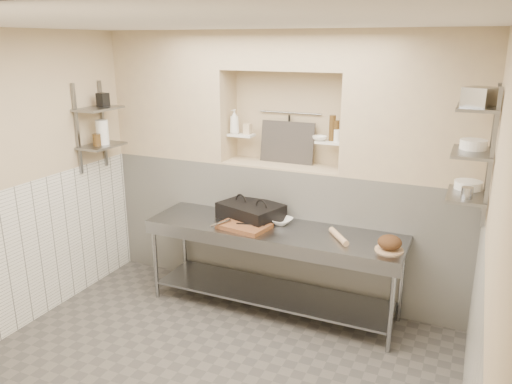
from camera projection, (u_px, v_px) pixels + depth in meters
The scene contains 48 objects.
floor at pixel (207, 376), 4.24m from camera, with size 4.00×3.90×0.10m, color #4F4A46.
ceiling at pixel (195, 16), 3.40m from camera, with size 4.00×3.90×0.10m, color silver.
wall_left at pixel (9, 186), 4.62m from camera, with size 0.10×3.90×2.80m, color tan.
wall_right at pixel (496, 262), 3.02m from camera, with size 0.10×3.90×2.80m, color tan.
wall_back at pixel (292, 161), 5.57m from camera, with size 4.00×0.10×2.80m, color tan.
backwall_lower at pixel (282, 227), 5.55m from camera, with size 4.00×0.40×1.40m, color silver.
alcove_sill at pixel (283, 165), 5.35m from camera, with size 1.30×0.40×0.02m, color tan.
backwall_pillar_left at pixel (176, 95), 5.67m from camera, with size 1.35×0.40×1.40m, color tan.
backwall_pillar_right at pixel (418, 107), 4.63m from camera, with size 1.35×0.40×1.40m, color tan.
backwall_header at pixel (285, 50), 5.00m from camera, with size 1.30×0.40×0.40m, color tan.
wainscot_left at pixel (24, 256), 4.80m from camera, with size 0.02×3.90×1.40m, color silver.
wainscot_right at pixel (471, 359), 3.25m from camera, with size 0.02×3.90×1.40m, color silver.
alcove_shelf_left at pixel (241, 135), 5.46m from camera, with size 0.28×0.16×0.03m, color white.
alcove_shelf_right at pixel (330, 142), 5.07m from camera, with size 0.28×0.16×0.03m, color white.
utensil_rail at pixel (290, 113), 5.34m from camera, with size 0.02×0.02×0.70m, color gray.
hanging_steel at pixel (289, 129), 5.37m from camera, with size 0.02×0.02×0.30m, color black.
splash_panel at pixel (287, 142), 5.37m from camera, with size 0.60×0.02×0.45m, color #383330.
shelf_rail_left_a at pixel (103, 124), 5.57m from camera, with size 0.03×0.03×0.95m, color slate.
shelf_rail_left_b at pixel (77, 129), 5.22m from camera, with size 0.03×0.03×0.95m, color slate.
wall_shelf_left_lower at pixel (102, 146), 5.40m from camera, with size 0.30×0.50×0.03m, color slate.
wall_shelf_left_upper at pixel (99, 109), 5.28m from camera, with size 0.30×0.50×0.03m, color slate.
shelf_rail_right_a at pixel (491, 149), 4.01m from camera, with size 0.03×0.03×1.05m, color slate.
shelf_rail_right_b at pixel (491, 159), 3.66m from camera, with size 0.03×0.03×1.05m, color slate.
wall_shelf_right_lower at pixel (467, 195), 3.99m from camera, with size 0.30×0.50×0.03m, color slate.
wall_shelf_right_mid at pixel (472, 153), 3.89m from camera, with size 0.30×0.50×0.03m, color slate.
wall_shelf_right_upper at pixel (478, 107), 3.79m from camera, with size 0.30×0.50×0.03m, color slate.
prep_table at pixel (272, 252), 5.03m from camera, with size 2.60×0.70×0.90m.
panini_press at pixel (251, 211), 5.20m from camera, with size 0.72×0.61×0.17m.
cutting_board at pixel (244, 226), 4.96m from camera, with size 0.48×0.34×0.04m, color brown.
knife_blade at pixel (251, 224), 4.93m from camera, with size 0.29×0.03×0.01m, color gray.
tongs at pixel (220, 223), 4.94m from camera, with size 0.02×0.02×0.26m, color gray.
mixing_bowl at pixel (280, 221), 5.08m from camera, with size 0.24×0.24×0.06m, color white.
rolling_pin at pixel (339, 236), 4.68m from camera, with size 0.06×0.06×0.37m, color #D6AE82.
bread_board at pixel (389, 250), 4.43m from camera, with size 0.25×0.25×0.01m, color #D6AE82.
bread_loaf at pixel (390, 242), 4.41m from camera, with size 0.21×0.21×0.13m, color #4C2D19.
bottle_soap at pixel (234, 122), 5.41m from camera, with size 0.10×0.10×0.27m, color white.
jar_alcove at pixel (248, 129), 5.43m from camera, with size 0.08×0.08×0.11m, color tan.
bowl_alcove at pixel (320, 138), 5.08m from camera, with size 0.15×0.15×0.05m, color white.
condiment_a at pixel (336, 131), 5.03m from camera, with size 0.06×0.06×0.21m, color #463014.
condiment_b at pixel (332, 128), 5.04m from camera, with size 0.07×0.07×0.26m, color #463014.
condiment_c at pixel (337, 136), 5.00m from camera, with size 0.07×0.07×0.12m, color white.
jug_left at pixel (102, 132), 5.38m from camera, with size 0.13×0.13×0.26m, color white.
jar_left at pixel (97, 140), 5.31m from camera, with size 0.09×0.09×0.13m, color #463014.
box_left_upper at pixel (103, 100), 5.33m from camera, with size 0.10×0.10×0.14m, color black.
bowl_right at pixel (468, 185), 4.11m from camera, with size 0.22×0.22×0.07m, color white.
canister_right at pixel (467, 193), 3.87m from camera, with size 0.09×0.09×0.09m, color gray.
bowl_right_mid at pixel (473, 144), 3.94m from camera, with size 0.21×0.21×0.08m, color white.
basket_right at pixel (479, 97), 3.71m from camera, with size 0.19×0.23×0.15m, color gray.
Camera 1 is at (1.85, -3.12, 2.68)m, focal length 35.00 mm.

